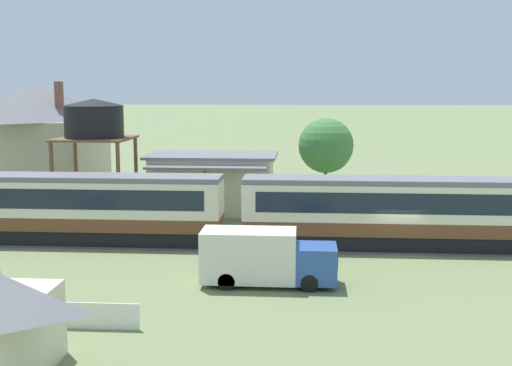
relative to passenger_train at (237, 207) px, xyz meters
name	(u,v)px	position (x,y,z in m)	size (l,w,h in m)	color
ground_plane	(396,251)	(9.21, -0.76, -2.27)	(600.00, 600.00, 0.00)	#707F51
passenger_train	(237,207)	(0.00, 0.00, 0.00)	(84.68, 2.85, 4.10)	brown
railway_track	(407,248)	(9.99, 0.00, -2.26)	(138.12, 3.60, 0.04)	#665B51
station_building	(213,182)	(-2.88, 10.20, -0.07)	(9.55, 6.99, 4.33)	beige
station_house_grey_roof	(38,138)	(-18.63, 15.83, 2.76)	(10.60, 9.85, 9.72)	#BCB293
water_tower	(94,121)	(-11.08, 8.02, 4.58)	(5.17, 5.17, 8.46)	brown
parked_car_grey	(232,263)	(0.37, -6.23, -1.63)	(2.23, 4.54, 1.36)	gray
delivery_truck_blue	(264,257)	(2.08, -7.62, -0.95)	(6.38, 2.15, 2.62)	#2D519E
yard_tree_0	(326,146)	(5.62, 12.81, 2.51)	(4.27, 4.27, 6.93)	#4C3823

